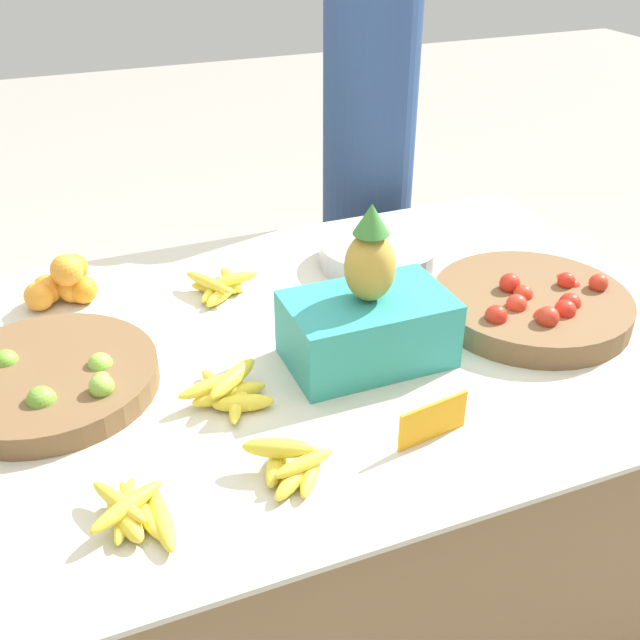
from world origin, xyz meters
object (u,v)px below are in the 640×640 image
object	(u,v)px
produce_crate	(368,319)
price_sign	(433,421)
tomato_basket	(532,304)
metal_bowl	(379,253)
vendor_person	(368,179)
lime_bowl	(48,379)

from	to	relation	value
produce_crate	price_sign	bearing A→B (deg)	-89.77
tomato_basket	produce_crate	size ratio (longest dim) A/B	1.28
metal_bowl	produce_crate	size ratio (longest dim) A/B	0.88
price_sign	vendor_person	size ratio (longest dim) A/B	0.10
lime_bowl	price_sign	xyz separation A→B (m)	(0.64, -0.42, 0.01)
price_sign	produce_crate	size ratio (longest dim) A/B	0.42
lime_bowl	price_sign	size ratio (longest dim) A/B	2.92
lime_bowl	vendor_person	world-z (taller)	vendor_person
tomato_basket	vendor_person	xyz separation A→B (m)	(0.02, 0.95, -0.02)
price_sign	produce_crate	bearing A→B (deg)	81.82
price_sign	produce_crate	world-z (taller)	produce_crate
tomato_basket	lime_bowl	bearing A→B (deg)	173.63
tomato_basket	price_sign	world-z (taller)	tomato_basket
price_sign	tomato_basket	bearing A→B (deg)	26.31
price_sign	produce_crate	xyz separation A→B (m)	(-0.00, 0.28, 0.06)
lime_bowl	produce_crate	size ratio (longest dim) A/B	1.23
lime_bowl	metal_bowl	world-z (taller)	lime_bowl
lime_bowl	price_sign	distance (m)	0.76
metal_bowl	vendor_person	xyz separation A→B (m)	(0.24, 0.57, -0.03)
tomato_basket	produce_crate	distance (m)	0.44
produce_crate	vendor_person	world-z (taller)	vendor_person
lime_bowl	vendor_person	bearing A→B (deg)	37.14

